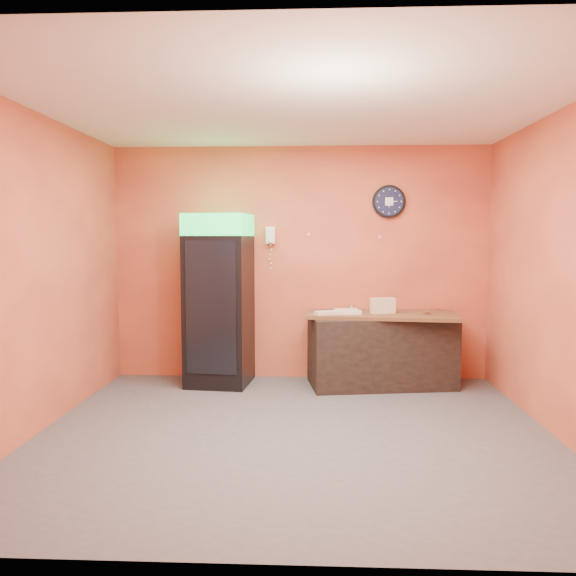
{
  "coord_description": "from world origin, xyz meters",
  "views": [
    {
      "loc": [
        0.15,
        -4.79,
        1.71
      ],
      "look_at": [
        -0.09,
        0.6,
        1.23
      ],
      "focal_mm": 35.0,
      "sensor_mm": 36.0,
      "label": 1
    }
  ],
  "objects": [
    {
      "name": "floor",
      "position": [
        0.0,
        0.0,
        0.0
      ],
      "size": [
        4.5,
        4.5,
        0.0
      ],
      "primitive_type": "plane",
      "color": "#47474C",
      "rests_on": "ground"
    },
    {
      "name": "back_wall",
      "position": [
        0.0,
        2.0,
        1.4
      ],
      "size": [
        4.5,
        0.02,
        2.8
      ],
      "primitive_type": "cube",
      "color": "#E46D40",
      "rests_on": "floor"
    },
    {
      "name": "left_wall",
      "position": [
        -2.25,
        0.0,
        1.4
      ],
      "size": [
        0.02,
        4.0,
        2.8
      ],
      "primitive_type": "cube",
      "color": "#E46D40",
      "rests_on": "floor"
    },
    {
      "name": "right_wall",
      "position": [
        2.25,
        0.0,
        1.4
      ],
      "size": [
        0.02,
        4.0,
        2.8
      ],
      "primitive_type": "cube",
      "color": "#E46D40",
      "rests_on": "floor"
    },
    {
      "name": "ceiling",
      "position": [
        0.0,
        0.0,
        2.8
      ],
      "size": [
        4.5,
        4.0,
        0.02
      ],
      "primitive_type": "cube",
      "color": "white",
      "rests_on": "back_wall"
    },
    {
      "name": "beverage_cooler",
      "position": [
        -0.93,
        1.61,
        0.97
      ],
      "size": [
        0.76,
        0.77,
        1.98
      ],
      "rotation": [
        0.0,
        0.0,
        -0.1
      ],
      "color": "black",
      "rests_on": "floor"
    },
    {
      "name": "prep_counter",
      "position": [
        0.95,
        1.64,
        0.41
      ],
      "size": [
        1.71,
        0.95,
        0.81
      ],
      "primitive_type": "cube",
      "rotation": [
        0.0,
        0.0,
        0.15
      ],
      "color": "black",
      "rests_on": "floor"
    },
    {
      "name": "wall_clock",
      "position": [
        1.05,
        1.97,
        2.14
      ],
      "size": [
        0.39,
        0.06,
        0.39
      ],
      "color": "black",
      "rests_on": "back_wall"
    },
    {
      "name": "wall_phone",
      "position": [
        -0.36,
        1.95,
        1.74
      ],
      "size": [
        0.11,
        0.1,
        0.2
      ],
      "color": "white",
      "rests_on": "back_wall"
    },
    {
      "name": "butcher_paper",
      "position": [
        0.95,
        1.64,
        0.83
      ],
      "size": [
        1.76,
        0.96,
        0.04
      ],
      "primitive_type": "cube",
      "rotation": [
        0.0,
        0.0,
        -0.1
      ],
      "color": "brown",
      "rests_on": "prep_counter"
    },
    {
      "name": "sub_roll_stack",
      "position": [
        0.95,
        1.59,
        0.94
      ],
      "size": [
        0.29,
        0.16,
        0.18
      ],
      "rotation": [
        0.0,
        0.0,
        0.26
      ],
      "color": "beige",
      "rests_on": "butcher_paper"
    },
    {
      "name": "wrapped_sandwich_left",
      "position": [
        0.32,
        1.46,
        0.87
      ],
      "size": [
        0.3,
        0.21,
        0.04
      ],
      "primitive_type": "cube",
      "rotation": [
        0.0,
        0.0,
        0.41
      ],
      "color": "silver",
      "rests_on": "butcher_paper"
    },
    {
      "name": "wrapped_sandwich_mid",
      "position": [
        0.56,
        1.51,
        0.87
      ],
      "size": [
        0.29,
        0.12,
        0.04
      ],
      "primitive_type": "cube",
      "rotation": [
        0.0,
        0.0,
        0.04
      ],
      "color": "silver",
      "rests_on": "butcher_paper"
    },
    {
      "name": "wrapped_sandwich_right",
      "position": [
        0.54,
        1.7,
        0.87
      ],
      "size": [
        0.28,
        0.16,
        0.04
      ],
      "primitive_type": "cube",
      "rotation": [
        0.0,
        0.0,
        0.23
      ],
      "color": "silver",
      "rests_on": "butcher_paper"
    },
    {
      "name": "kitchen_tool",
      "position": [
        0.61,
        1.81,
        0.88
      ],
      "size": [
        0.07,
        0.07,
        0.07
      ],
      "primitive_type": "cylinder",
      "color": "silver",
      "rests_on": "butcher_paper"
    }
  ]
}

